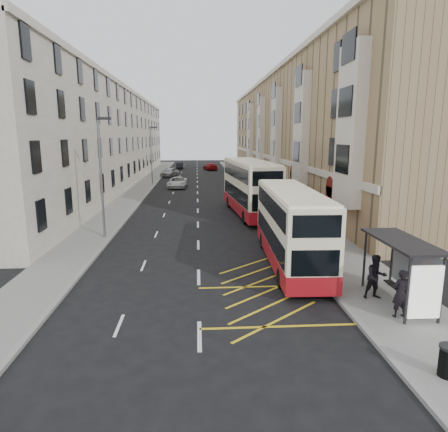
{
  "coord_description": "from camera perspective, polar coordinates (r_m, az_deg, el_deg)",
  "views": [
    {
      "loc": [
        -0.0,
        -15.04,
        6.98
      ],
      "look_at": [
        1.46,
        6.76,
        2.55
      ],
      "focal_mm": 32.0,
      "sensor_mm": 36.0,
      "label": 1
    }
  ],
  "objects": [
    {
      "name": "double_decker_front",
      "position": [
        21.79,
        9.53,
        -1.59
      ],
      "size": [
        2.77,
        10.51,
        4.16
      ],
      "rotation": [
        0.0,
        0.0,
        -0.04
      ],
      "color": "#FEF5CB",
      "rests_on": "ground"
    },
    {
      "name": "pedestrian_near",
      "position": [
        16.79,
        23.89,
        -10.09
      ],
      "size": [
        0.74,
        0.53,
        1.89
      ],
      "primitive_type": "imported",
      "rotation": [
        0.0,
        0.0,
        3.26
      ],
      "color": "black",
      "rests_on": "pavement_right"
    },
    {
      "name": "car_dark",
      "position": [
        85.14,
        -6.35,
        7.15
      ],
      "size": [
        1.51,
        4.09,
        1.34
      ],
      "primitive_type": "imported",
      "rotation": [
        0.0,
        0.0,
        0.02
      ],
      "color": "black",
      "rests_on": "ground"
    },
    {
      "name": "pedestrian_far",
      "position": [
        21.89,
        13.23,
        -4.61
      ],
      "size": [
        1.04,
        0.44,
        1.77
      ],
      "primitive_type": "imported",
      "rotation": [
        0.0,
        0.0,
        3.13
      ],
      "color": "black",
      "rests_on": "pavement_right"
    },
    {
      "name": "guard_railing",
      "position": [
        22.55,
        12.44,
        -4.57
      ],
      "size": [
        0.06,
        6.56,
        1.01
      ],
      "color": "red",
      "rests_on": "pavement_right"
    },
    {
      "name": "kerb_right",
      "position": [
        45.96,
        3.71,
        2.8
      ],
      "size": [
        0.25,
        120.0,
        0.15
      ],
      "primitive_type": "cube",
      "color": "gray",
      "rests_on": "ground"
    },
    {
      "name": "terrace_left",
      "position": [
        62.01,
        -16.64,
        10.57
      ],
      "size": [
        9.18,
        79.0,
        13.25
      ],
      "color": "beige",
      "rests_on": "ground"
    },
    {
      "name": "street_lamp_near",
      "position": [
        27.87,
        -17.09,
        6.14
      ],
      "size": [
        0.93,
        0.18,
        8.0
      ],
      "color": "slate",
      "rests_on": "pavement_left"
    },
    {
      "name": "ground",
      "position": [
        16.58,
        -3.58,
        -13.46
      ],
      "size": [
        200.0,
        200.0,
        0.0
      ],
      "primitive_type": "plane",
      "color": "black",
      "rests_on": "ground"
    },
    {
      "name": "street_lamp_far",
      "position": [
        57.44,
        -10.31,
        8.95
      ],
      "size": [
        0.93,
        0.18,
        8.0
      ],
      "color": "slate",
      "rests_on": "pavement_left"
    },
    {
      "name": "terrace_right",
      "position": [
        62.22,
        10.22,
        11.79
      ],
      "size": [
        10.75,
        79.0,
        15.25
      ],
      "color": "#9B805A",
      "rests_on": "ground"
    },
    {
      "name": "car_red",
      "position": [
        82.0,
        -1.96,
        7.08
      ],
      "size": [
        3.14,
        5.25,
        1.42
      ],
      "primitive_type": "imported",
      "rotation": [
        0.0,
        0.0,
        3.39
      ],
      "color": "#94090B",
      "rests_on": "ground"
    },
    {
      "name": "double_decker_rear",
      "position": [
        35.45,
        3.72,
        4.09
      ],
      "size": [
        3.79,
        12.22,
        4.8
      ],
      "rotation": [
        0.0,
        0.0,
        0.09
      ],
      "color": "#FEF5CB",
      "rests_on": "ground"
    },
    {
      "name": "pavement_right",
      "position": [
        46.26,
        6.17,
        2.82
      ],
      "size": [
        4.0,
        120.0,
        0.15
      ],
      "primitive_type": "cube",
      "color": "slate",
      "rests_on": "ground"
    },
    {
      "name": "pedestrian_mid",
      "position": [
        18.21,
        20.9,
        -8.13
      ],
      "size": [
        0.96,
        0.77,
        1.92
      ],
      "primitive_type": "imported",
      "rotation": [
        0.0,
        0.0,
        0.04
      ],
      "color": "black",
      "rests_on": "pavement_right"
    },
    {
      "name": "pavement_left",
      "position": [
        46.18,
        -13.15,
        2.56
      ],
      "size": [
        3.0,
        120.0,
        0.15
      ],
      "primitive_type": "cube",
      "color": "slate",
      "rests_on": "ground"
    },
    {
      "name": "white_van",
      "position": [
        54.41,
        -6.67,
        4.79
      ],
      "size": [
        2.66,
        5.34,
        1.45
      ],
      "primitive_type": "imported",
      "rotation": [
        0.0,
        0.0,
        -0.05
      ],
      "color": "silver",
      "rests_on": "ground"
    },
    {
      "name": "car_silver",
      "position": [
        68.96,
        -7.8,
        6.22
      ],
      "size": [
        3.31,
        5.08,
        1.61
      ],
      "primitive_type": "imported",
      "rotation": [
        0.0,
        0.0,
        -0.33
      ],
      "color": "#A2A6A9",
      "rests_on": "ground"
    },
    {
      "name": "kerb_left",
      "position": [
        45.96,
        -11.31,
        2.6
      ],
      "size": [
        0.25,
        120.0,
        0.15
      ],
      "primitive_type": "cube",
      "color": "gray",
      "rests_on": "ground"
    },
    {
      "name": "litter_bin",
      "position": [
        13.77,
        29.37,
        -17.55
      ],
      "size": [
        0.57,
        0.57,
        0.94
      ],
      "color": "black",
      "rests_on": "pavement_right"
    },
    {
      "name": "road_markings",
      "position": [
        60.44,
        -3.83,
        4.82
      ],
      "size": [
        10.0,
        110.0,
        0.01
      ],
      "primitive_type": null,
      "color": "silver",
      "rests_on": "ground"
    },
    {
      "name": "bus_shelter",
      "position": [
        17.54,
        24.89,
        -5.67
      ],
      "size": [
        1.65,
        4.25,
        2.7
      ],
      "color": "black",
      "rests_on": "pavement_right"
    }
  ]
}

